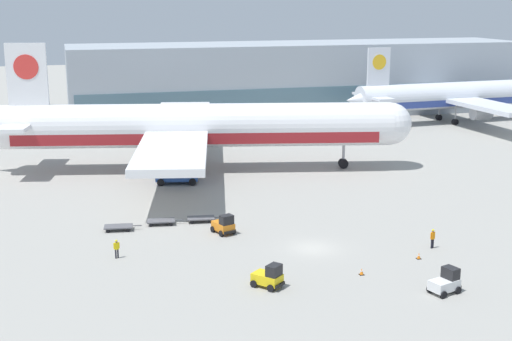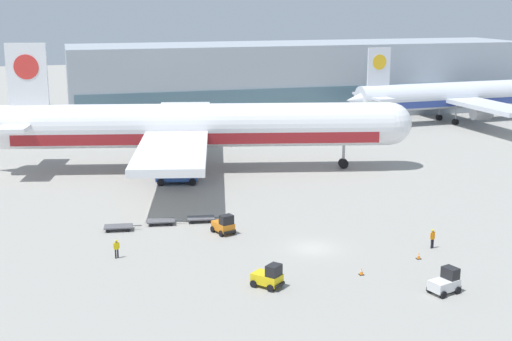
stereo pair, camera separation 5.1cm
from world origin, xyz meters
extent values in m
plane|color=#9E9B93|center=(0.00, 0.00, 0.00)|extent=(400.00, 400.00, 0.00)
cube|color=#9EA8B2|center=(24.61, 76.57, 7.00)|extent=(90.00, 18.00, 14.00)
cube|color=slate|center=(24.61, 67.47, 3.85)|extent=(88.20, 0.20, 4.90)
cylinder|color=white|center=(-4.35, 33.44, 6.10)|extent=(52.04, 16.75, 5.80)
cube|color=maroon|center=(-4.35, 33.44, 4.79)|extent=(47.95, 15.75, 1.45)
sphere|color=white|center=(21.05, 27.90, 6.10)|extent=(5.68, 5.68, 5.68)
cube|color=white|center=(-25.69, 38.09, 13.00)|extent=(5.17, 1.54, 8.00)
cylinder|color=red|center=(-25.69, 38.09, 13.96)|extent=(3.24, 1.22, 3.20)
cube|color=white|center=(-26.70, 38.32, 6.68)|extent=(6.29, 13.47, 0.50)
cube|color=white|center=(-6.89, 33.99, 5.38)|extent=(18.05, 48.60, 0.90)
cylinder|color=#9EA0A5|center=(-9.04, 24.15, 3.58)|extent=(4.70, 3.63, 2.80)
cylinder|color=#9EA0A5|center=(-4.74, 43.84, 3.58)|extent=(4.70, 3.63, 2.80)
cylinder|color=#9EA0A5|center=(14.96, 29.23, 2.65)|extent=(0.36, 0.36, 4.00)
cylinder|color=black|center=(14.96, 29.23, 0.65)|extent=(1.46, 1.16, 1.30)
cylinder|color=#9EA0A5|center=(-9.10, 31.20, 2.65)|extent=(0.36, 0.36, 4.00)
cylinder|color=black|center=(-9.10, 31.20, 0.65)|extent=(1.46, 1.16, 1.30)
cylinder|color=#9EA0A5|center=(-7.73, 37.45, 2.65)|extent=(0.36, 0.36, 4.00)
cylinder|color=black|center=(-7.73, 37.45, 0.65)|extent=(1.46, 1.16, 1.30)
cylinder|color=silver|center=(51.04, 58.52, 5.08)|extent=(43.53, 7.36, 4.83)
cube|color=#2D428E|center=(51.04, 58.52, 3.99)|extent=(40.07, 7.06, 1.21)
cone|color=silver|center=(29.41, 57.25, 5.08)|extent=(5.58, 4.89, 4.59)
cube|color=silver|center=(32.87, 57.45, 10.83)|extent=(4.35, 0.62, 6.66)
cylinder|color=yellow|center=(32.87, 57.45, 11.63)|extent=(2.69, 0.61, 2.67)
cube|color=silver|center=(32.01, 57.40, 5.57)|extent=(3.63, 10.99, 0.42)
cube|color=silver|center=(48.87, 58.39, 4.48)|extent=(9.00, 40.31, 0.75)
cylinder|color=#9EA0A5|center=(49.37, 50.01, 2.98)|extent=(3.63, 2.53, 2.33)
cylinder|color=#9EA0A5|center=(48.38, 66.77, 2.98)|extent=(3.63, 2.53, 2.33)
cylinder|color=#9EA0A5|center=(47.73, 55.65, 2.21)|extent=(0.30, 0.30, 3.33)
cylinder|color=black|center=(47.73, 55.65, 0.54)|extent=(1.13, 0.81, 1.08)
cylinder|color=#9EA0A5|center=(47.42, 60.97, 2.21)|extent=(0.30, 0.30, 3.33)
cylinder|color=black|center=(47.42, 60.97, 0.54)|extent=(1.13, 0.81, 1.08)
cube|color=#284C99|center=(-8.19, 27.34, 0.80)|extent=(5.72, 4.04, 0.70)
cube|color=#B2B2B7|center=(-8.19, 27.34, 4.43)|extent=(5.43, 3.84, 0.30)
cube|color=yellow|center=(-8.19, 27.34, 4.98)|extent=(5.43, 3.84, 0.08)
cube|color=#284C99|center=(-8.19, 27.34, 2.79)|extent=(4.20, 1.06, 3.41)
cube|color=#284C99|center=(-8.19, 27.34, 2.79)|extent=(4.20, 1.06, 3.41)
cylinder|color=black|center=(-5.96, 28.39, 0.45)|extent=(0.96, 0.54, 0.90)
cylinder|color=black|center=(-6.60, 25.46, 0.45)|extent=(0.96, 0.54, 0.90)
cylinder|color=black|center=(-9.77, 29.23, 0.45)|extent=(0.96, 0.54, 0.90)
cylinder|color=black|center=(-10.41, 26.29, 0.45)|extent=(0.96, 0.54, 0.90)
cube|color=silver|center=(6.43, -12.46, 0.70)|extent=(2.62, 2.03, 0.80)
cube|color=black|center=(7.05, -12.26, 1.55)|extent=(1.23, 1.45, 0.90)
cube|color=black|center=(7.60, -12.09, 0.42)|extent=(0.54, 1.25, 0.24)
cylinder|color=black|center=(6.98, -11.55, 0.30)|extent=(0.64, 0.41, 0.60)
cylinder|color=black|center=(7.41, -12.88, 0.30)|extent=(0.64, 0.41, 0.60)
cylinder|color=black|center=(5.45, -12.04, 0.30)|extent=(0.64, 0.41, 0.60)
cylinder|color=black|center=(5.87, -13.37, 0.30)|extent=(0.64, 0.41, 0.60)
cube|color=yellow|center=(-6.61, -7.55, 0.70)|extent=(2.56, 2.66, 0.80)
cube|color=black|center=(-6.19, -8.04, 1.55)|extent=(1.53, 1.49, 0.90)
cube|color=black|center=(-5.81, -8.48, 0.42)|extent=(1.06, 0.94, 0.24)
cylinder|color=black|center=(-5.55, -7.71, 0.30)|extent=(0.57, 0.61, 0.60)
cylinder|color=black|center=(-6.62, -8.62, 0.30)|extent=(0.57, 0.61, 0.60)
cylinder|color=black|center=(-6.60, -6.48, 0.30)|extent=(0.57, 0.61, 0.60)
cylinder|color=black|center=(-7.67, -7.39, 0.30)|extent=(0.57, 0.61, 0.60)
cube|color=orange|center=(-7.02, 6.52, 0.70)|extent=(2.07, 2.63, 0.80)
cube|color=black|center=(-6.81, 5.91, 1.55)|extent=(1.46, 1.25, 0.90)
cube|color=black|center=(-6.63, 5.36, 0.42)|extent=(1.24, 0.56, 0.24)
cylinder|color=black|center=(-6.10, 5.98, 0.30)|extent=(0.42, 0.65, 0.60)
cylinder|color=black|center=(-7.42, 5.53, 0.30)|extent=(0.42, 0.65, 0.60)
cylinder|color=black|center=(-6.62, 7.51, 0.30)|extent=(0.42, 0.65, 0.60)
cylinder|color=black|center=(-7.94, 7.06, 0.30)|extent=(0.42, 0.65, 0.60)
cube|color=#56565B|center=(-16.92, 10.09, 0.42)|extent=(2.98, 1.86, 0.12)
cube|color=#56565B|center=(-15.09, 9.84, 0.42)|extent=(0.90, 0.20, 0.08)
cylinder|color=black|center=(-15.87, 10.59, 0.18)|extent=(0.38, 0.19, 0.36)
cylinder|color=black|center=(-16.04, 9.32, 0.18)|extent=(0.38, 0.19, 0.36)
cylinder|color=black|center=(-17.81, 10.85, 0.18)|extent=(0.38, 0.19, 0.36)
cylinder|color=black|center=(-17.98, 9.59, 0.18)|extent=(0.38, 0.19, 0.36)
cube|color=#56565B|center=(-12.56, 10.85, 0.42)|extent=(2.98, 1.86, 0.12)
cube|color=#56565B|center=(-10.73, 10.61, 0.42)|extent=(0.90, 0.20, 0.08)
cylinder|color=black|center=(-11.50, 11.35, 0.18)|extent=(0.38, 0.19, 0.36)
cylinder|color=black|center=(-11.68, 10.09, 0.18)|extent=(0.38, 0.19, 0.36)
cylinder|color=black|center=(-13.45, 11.62, 0.18)|extent=(0.38, 0.19, 0.36)
cylinder|color=black|center=(-13.62, 10.35, 0.18)|extent=(0.38, 0.19, 0.36)
cube|color=#56565B|center=(-8.44, 10.67, 0.42)|extent=(2.98, 1.86, 0.12)
cube|color=#56565B|center=(-6.60, 10.42, 0.42)|extent=(0.90, 0.20, 0.08)
cylinder|color=black|center=(-7.38, 11.17, 0.18)|extent=(0.38, 0.19, 0.36)
cylinder|color=black|center=(-7.55, 9.91, 0.18)|extent=(0.38, 0.19, 0.36)
cylinder|color=black|center=(-9.32, 11.44, 0.18)|extent=(0.38, 0.19, 0.36)
cylinder|color=black|center=(-9.49, 10.17, 0.18)|extent=(0.38, 0.19, 0.36)
cylinder|color=black|center=(-17.61, 2.23, 0.42)|extent=(0.14, 0.14, 0.83)
cylinder|color=black|center=(-17.81, 2.18, 0.42)|extent=(0.14, 0.14, 0.83)
cube|color=yellow|center=(-17.71, 2.21, 1.14)|extent=(0.40, 0.30, 0.62)
cylinder|color=yellow|center=(-17.47, 2.26, 1.17)|extent=(0.09, 0.09, 0.56)
cylinder|color=yellow|center=(-17.94, 2.15, 1.17)|extent=(0.09, 0.09, 0.56)
sphere|color=#846047|center=(-17.71, 2.21, 1.57)|extent=(0.23, 0.23, 0.23)
sphere|color=yellow|center=(-17.71, 2.21, 1.63)|extent=(0.21, 0.21, 0.21)
cylinder|color=black|center=(10.79, -2.89, 0.44)|extent=(0.14, 0.14, 0.89)
cylinder|color=black|center=(10.60, -2.94, 0.44)|extent=(0.14, 0.14, 0.89)
cube|color=orange|center=(10.69, -2.92, 1.22)|extent=(0.41, 0.31, 0.67)
cylinder|color=orange|center=(10.92, -2.85, 1.25)|extent=(0.09, 0.09, 0.60)
cylinder|color=orange|center=(10.46, -2.98, 1.25)|extent=(0.09, 0.09, 0.60)
sphere|color=#846047|center=(10.69, -2.92, 1.67)|extent=(0.24, 0.24, 0.24)
sphere|color=yellow|center=(10.69, -2.92, 1.74)|extent=(0.23, 0.23, 0.23)
cube|color=black|center=(8.16, -5.12, 0.02)|extent=(0.40, 0.40, 0.04)
cone|color=orange|center=(8.16, -5.12, 0.31)|extent=(0.32, 0.32, 0.54)
cylinder|color=white|center=(8.16, -5.12, 0.33)|extent=(0.19, 0.19, 0.08)
cube|color=black|center=(1.74, -7.24, 0.02)|extent=(0.40, 0.40, 0.04)
cone|color=orange|center=(1.74, -7.24, 0.31)|extent=(0.32, 0.32, 0.55)
cylinder|color=white|center=(1.74, -7.24, 0.34)|extent=(0.19, 0.19, 0.08)
camera|label=1|loc=(-21.66, -58.80, 22.53)|focal=50.00mm
camera|label=2|loc=(-21.61, -58.82, 22.53)|focal=50.00mm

